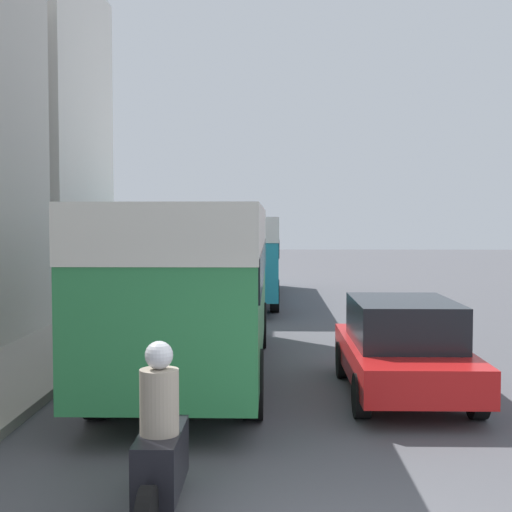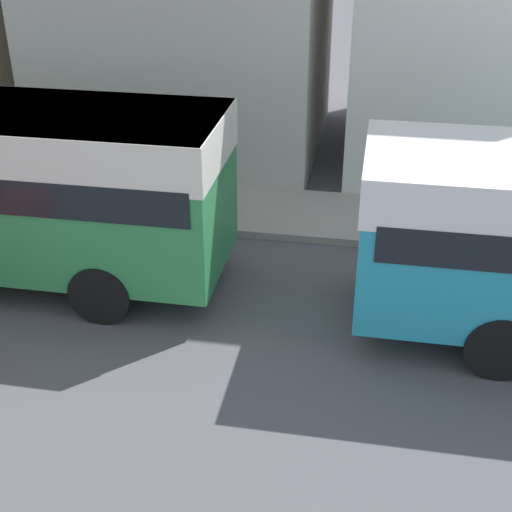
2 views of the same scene
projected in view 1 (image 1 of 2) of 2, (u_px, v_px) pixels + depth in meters
bus_lead at (196, 267)px, 12.80m from camera, size 2.50×9.06×3.04m
bus_following at (242, 246)px, 24.90m from camera, size 2.57×10.85×2.89m
motorcycle_behind_lead at (161, 452)px, 6.59m from camera, size 0.38×2.24×1.73m
car_crossing at (403, 346)px, 11.39m from camera, size 1.86×4.20×1.55m
pedestrian_near_curb at (150, 263)px, 29.25m from camera, size 0.32×0.32×1.65m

